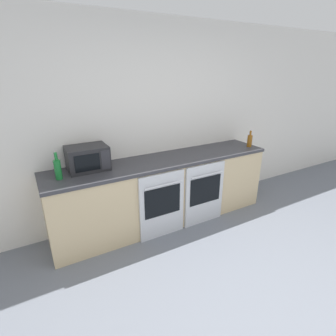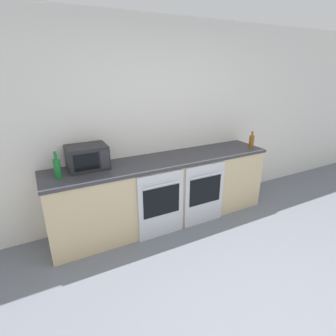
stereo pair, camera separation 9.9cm
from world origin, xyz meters
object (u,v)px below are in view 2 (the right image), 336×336
Objects in this scene: oven_right at (204,194)px; bottle_amber at (252,141)px; oven_left at (161,205)px; bottle_green at (57,168)px; microwave at (87,157)px.

bottle_amber reaches higher than oven_right.
bottle_amber is (1.58, 0.20, 0.56)m from oven_left.
oven_right is 1.83m from bottle_green.
bottle_amber is 0.82× the size of bottle_green.
microwave reaches higher than oven_left.
microwave is 1.87× the size of bottle_amber.
oven_left is 3.52× the size of bottle_amber.
bottle_green is (-0.34, -0.14, -0.02)m from microwave.
oven_left and oven_right have the same top height.
bottle_amber is at bearing -5.65° from microwave.
oven_left is 1.69m from bottle_amber.
bottle_green reaches higher than oven_right.
bottle_amber is at bearing 11.88° from oven_right.
bottle_amber is (0.95, 0.20, 0.56)m from oven_right.
oven_right is at bearing -17.35° from microwave.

